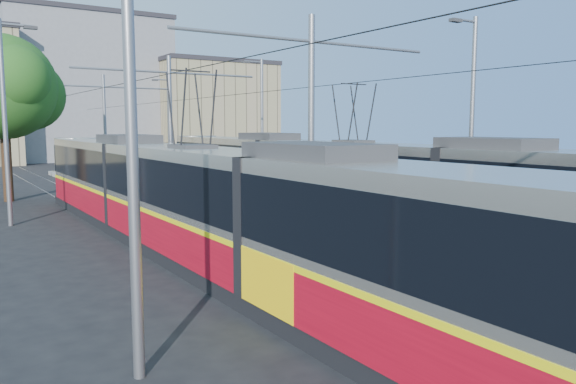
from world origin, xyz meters
TOP-DOWN VIEW (x-y plane):
  - ground at (0.00, 0.00)m, footprint 160.00×160.00m
  - platform at (0.00, 17.00)m, footprint 4.00×50.00m
  - tactile_strip_left at (-1.45, 17.00)m, footprint 0.70×50.00m
  - tactile_strip_right at (1.45, 17.00)m, footprint 0.70×50.00m
  - rails at (0.00, 17.00)m, footprint 8.71×70.00m
  - tram_left at (-3.60, 8.89)m, footprint 2.43×30.61m
  - tram_right at (3.60, 10.34)m, footprint 2.43×31.51m
  - catenary at (0.00, 14.15)m, footprint 9.20×70.00m
  - street_lamps at (-0.00, 21.00)m, footprint 15.18×38.22m
  - shelter at (1.14, 16.75)m, footprint 0.89×1.27m
  - tree at (-6.31, 26.23)m, footprint 5.91×5.47m
  - building_centre at (6.00, 64.00)m, footprint 18.36×14.28m
  - building_right at (20.00, 58.00)m, footprint 14.28×10.20m

SIDE VIEW (x-z plane):
  - ground at x=0.00m, z-range 0.00..0.00m
  - rails at x=0.00m, z-range 0.00..0.03m
  - platform at x=0.00m, z-range 0.00..0.30m
  - tactile_strip_left at x=-1.45m, z-range 0.30..0.31m
  - tactile_strip_right at x=1.45m, z-range 0.30..0.31m
  - shelter at x=1.14m, z-range 0.36..2.97m
  - tram_left at x=-3.60m, z-range -1.04..4.46m
  - tram_right at x=3.60m, z-range -0.89..4.61m
  - street_lamps at x=0.00m, z-range 0.18..8.18m
  - catenary at x=0.00m, z-range 1.02..8.02m
  - tree at x=-6.31m, z-range 1.51..10.10m
  - building_right at x=20.00m, z-range 0.01..11.81m
  - building_centre at x=6.00m, z-range 0.01..16.71m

